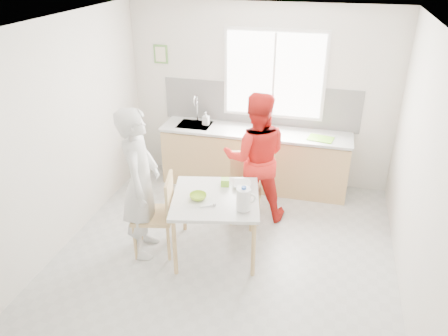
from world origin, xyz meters
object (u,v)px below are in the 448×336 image
object	(u,v)px
person_red	(256,158)
bowl_white	(242,185)
chair_left	(159,211)
bowl_green	(198,197)
dining_table	(216,203)
person_white	(141,184)
milk_jug	(244,199)
wine_bottle_b	(268,118)
chair_far	(245,183)
wine_bottle_a	(260,120)

from	to	relation	value
person_red	bowl_white	distance (m)	0.61
chair_left	bowl_green	world-z (taller)	chair_left
dining_table	person_white	world-z (taller)	person_white
milk_jug	wine_bottle_b	size ratio (longest dim) A/B	0.93
chair_far	bowl_green	distance (m)	1.07
dining_table	chair_far	distance (m)	0.91
person_red	bowl_white	world-z (taller)	person_red
chair_left	bowl_white	xyz separation A→B (m)	(0.90, 0.45, 0.24)
chair_far	person_red	xyz separation A→B (m)	(0.13, 0.04, 0.38)
dining_table	bowl_white	distance (m)	0.41
dining_table	wine_bottle_a	world-z (taller)	wine_bottle_a
person_red	wine_bottle_b	bearing A→B (deg)	-101.97
person_red	bowl_white	xyz separation A→B (m)	(-0.06, -0.60, -0.09)
bowl_white	bowl_green	bearing A→B (deg)	-136.71
dining_table	person_white	xyz separation A→B (m)	(-0.84, -0.18, 0.23)
dining_table	milk_jug	bearing A→B (deg)	-28.58
chair_left	bowl_green	distance (m)	0.54
dining_table	person_white	distance (m)	0.90
milk_jug	chair_left	bearing A→B (deg)	164.28
bowl_white	chair_far	bearing A→B (deg)	97.31
person_red	chair_left	bearing A→B (deg)	35.60
dining_table	wine_bottle_a	xyz separation A→B (m)	(0.18, 1.80, 0.39)
bowl_green	wine_bottle_a	world-z (taller)	wine_bottle_a
bowl_green	chair_left	bearing A→B (deg)	-173.69
wine_bottle_a	wine_bottle_b	bearing A→B (deg)	51.91
person_white	wine_bottle_a	world-z (taller)	person_white
person_white	milk_jug	world-z (taller)	person_white
wine_bottle_b	wine_bottle_a	bearing A→B (deg)	-128.09
bowl_green	wine_bottle_b	world-z (taller)	wine_bottle_b
chair_far	bowl_white	distance (m)	0.64
bowl_white	wine_bottle_a	distance (m)	1.52
chair_far	bowl_green	xyz separation A→B (m)	(-0.35, -0.97, 0.29)
bowl_green	wine_bottle_a	distance (m)	1.95
chair_left	bowl_white	world-z (taller)	chair_left
bowl_white	milk_jug	bearing A→B (deg)	-75.07
bowl_white	wine_bottle_a	size ratio (longest dim) A/B	0.73
person_white	bowl_green	size ratio (longest dim) A/B	9.31
dining_table	person_red	distance (m)	0.98
chair_far	wine_bottle_a	world-z (taller)	wine_bottle_a
bowl_white	milk_jug	world-z (taller)	milk_jug
chair_left	person_red	bearing A→B (deg)	125.60
person_white	wine_bottle_b	distance (m)	2.41
dining_table	wine_bottle_b	world-z (taller)	wine_bottle_b
milk_jug	bowl_white	bearing A→B (deg)	92.61
person_white	bowl_green	world-z (taller)	person_white
bowl_white	wine_bottle_a	world-z (taller)	wine_bottle_a
milk_jug	wine_bottle_a	size ratio (longest dim) A/B	0.87
chair_far	wine_bottle_a	xyz separation A→B (m)	(0.01, 0.93, 0.57)
bowl_white	dining_table	bearing A→B (deg)	-127.87
dining_table	chair_far	bearing A→B (deg)	79.21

